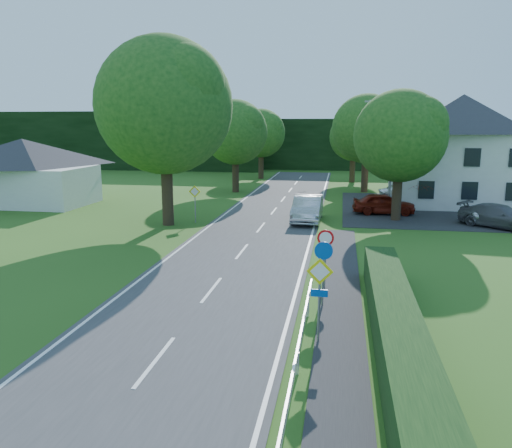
% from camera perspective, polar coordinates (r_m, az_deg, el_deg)
% --- Properties ---
extents(road, '(7.00, 80.00, 0.04)m').
position_cam_1_polar(road, '(27.10, -0.79, -2.14)').
color(road, '#37373A').
rests_on(road, ground).
extents(parking_pad, '(14.00, 16.00, 0.04)m').
position_cam_1_polar(parking_pad, '(40.06, 19.93, 1.61)').
color(parking_pad, '#252528').
rests_on(parking_pad, ground).
extents(line_edge_left, '(0.12, 80.00, 0.01)m').
position_cam_1_polar(line_edge_left, '(27.85, -7.38, -1.81)').
color(line_edge_left, white).
rests_on(line_edge_left, road).
extents(line_edge_right, '(0.12, 80.00, 0.01)m').
position_cam_1_polar(line_edge_right, '(26.71, 6.09, -2.35)').
color(line_edge_right, white).
rests_on(line_edge_right, road).
extents(line_centre, '(0.12, 80.00, 0.01)m').
position_cam_1_polar(line_centre, '(27.09, -0.79, -2.09)').
color(line_centre, white).
rests_on(line_centre, road).
extents(tree_main, '(9.40, 9.40, 11.64)m').
position_cam_1_polar(tree_main, '(31.80, -10.33, 10.24)').
color(tree_main, '#194916').
rests_on(tree_main, ground).
extents(tree_left_far, '(7.00, 7.00, 8.58)m').
position_cam_1_polar(tree_left_far, '(46.98, -2.38, 8.87)').
color(tree_left_far, '#194916').
rests_on(tree_left_far, ground).
extents(tree_right_far, '(7.40, 7.40, 9.09)m').
position_cam_1_polar(tree_right_far, '(47.98, 12.47, 8.97)').
color(tree_right_far, '#194916').
rests_on(tree_right_far, ground).
extents(tree_left_back, '(6.60, 6.60, 8.07)m').
position_cam_1_polar(tree_left_back, '(58.69, 0.58, 9.14)').
color(tree_left_back, '#194916').
rests_on(tree_left_back, ground).
extents(tree_right_back, '(6.20, 6.20, 7.56)m').
position_cam_1_polar(tree_right_back, '(55.97, 11.04, 8.56)').
color(tree_right_back, '#194916').
rests_on(tree_right_back, ground).
extents(tree_right_mid, '(7.00, 7.00, 8.58)m').
position_cam_1_polar(tree_right_mid, '(34.16, 16.03, 7.49)').
color(tree_right_mid, '#194916').
rests_on(tree_right_mid, ground).
extents(treeline_left, '(44.00, 6.00, 8.00)m').
position_cam_1_polar(treeline_left, '(75.45, -16.29, 9.17)').
color(treeline_left, black).
rests_on(treeline_left, ground).
extents(treeline_right, '(30.00, 5.00, 7.00)m').
position_cam_1_polar(treeline_right, '(72.03, 12.39, 8.87)').
color(treeline_right, black).
rests_on(treeline_right, ground).
extents(bungalow_left, '(11.00, 6.50, 5.20)m').
position_cam_1_polar(bungalow_left, '(43.79, -24.97, 5.57)').
color(bungalow_left, silver).
rests_on(bungalow_left, ground).
extents(house_white, '(10.60, 8.40, 8.60)m').
position_cam_1_polar(house_white, '(42.94, 22.28, 7.96)').
color(house_white, silver).
rests_on(house_white, ground).
extents(streetlight, '(2.03, 0.18, 8.00)m').
position_cam_1_polar(streetlight, '(36.10, 15.02, 8.01)').
color(streetlight, gray).
rests_on(streetlight, ground).
extents(sign_priority_right, '(0.78, 0.09, 2.59)m').
position_cam_1_polar(sign_priority_right, '(14.62, 7.27, -6.91)').
color(sign_priority_right, gray).
rests_on(sign_priority_right, ground).
extents(sign_roundabout, '(0.64, 0.08, 2.37)m').
position_cam_1_polar(sign_roundabout, '(17.53, 7.71, -4.23)').
color(sign_roundabout, gray).
rests_on(sign_roundabout, ground).
extents(sign_speed_limit, '(0.64, 0.11, 2.37)m').
position_cam_1_polar(sign_speed_limit, '(19.43, 7.94, -2.39)').
color(sign_speed_limit, gray).
rests_on(sign_speed_limit, ground).
extents(sign_priority_left, '(0.78, 0.09, 2.44)m').
position_cam_1_polar(sign_priority_left, '(32.59, -7.00, 3.12)').
color(sign_priority_left, gray).
rests_on(sign_priority_left, ground).
extents(moving_car, '(1.86, 5.16, 1.69)m').
position_cam_1_polar(moving_car, '(32.93, 5.90, 1.77)').
color(moving_car, silver).
rests_on(moving_car, road).
extents(motorcycle, '(1.34, 1.98, 0.99)m').
position_cam_1_polar(motorcycle, '(40.62, 5.02, 3.11)').
color(motorcycle, black).
rests_on(motorcycle, road).
extents(parked_car_red, '(4.41, 1.90, 1.48)m').
position_cam_1_polar(parked_car_red, '(36.57, 14.40, 2.27)').
color(parked_car_red, maroon).
rests_on(parked_car_red, parking_pad).
extents(parked_car_silver_a, '(5.27, 2.42, 1.68)m').
position_cam_1_polar(parked_car_silver_a, '(40.89, 17.49, 3.17)').
color(parked_car_silver_a, '#AEADB2').
rests_on(parked_car_silver_a, parking_pad).
extents(parked_car_grey, '(5.03, 4.60, 1.41)m').
position_cam_1_polar(parked_car_grey, '(34.30, 26.09, 0.81)').
color(parked_car_grey, '#545359').
rests_on(parked_car_grey, parking_pad).
extents(parked_car_silver_b, '(5.04, 3.52, 1.28)m').
position_cam_1_polar(parked_car_silver_b, '(35.81, 25.85, 1.12)').
color(parked_car_silver_b, silver).
rests_on(parked_car_silver_b, parking_pad).
extents(parasol, '(2.57, 2.60, 2.02)m').
position_cam_1_polar(parasol, '(38.75, 18.15, 2.96)').
color(parasol, '#A91F0D').
rests_on(parasol, parking_pad).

